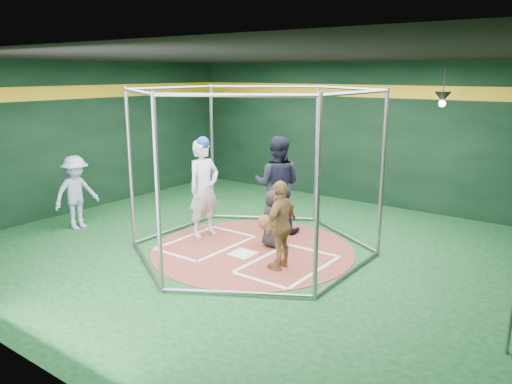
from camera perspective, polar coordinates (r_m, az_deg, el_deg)
The scene contains 12 objects.
room_shell at distance 8.99m, azimuth -0.35°, elevation 3.95°, with size 10.10×9.10×3.53m.
clay_disc at distance 9.43m, azimuth -0.36°, elevation -6.59°, with size 3.80×3.80×0.01m, color brown.
home_plate at distance 9.21m, azimuth -1.49°, elevation -7.03°, with size 0.43×0.43×0.01m, color white.
batter_box_left at distance 9.82m, azimuth -5.71°, elevation -5.76°, with size 1.17×1.77×0.01m.
batter_box_right at distance 8.73m, azimuth 3.69°, elevation -8.24°, with size 1.17×1.77×0.01m.
batting_cage at distance 9.03m, azimuth -0.38°, elevation 2.35°, with size 4.05×4.67×3.00m.
pendant_lamp_near at distance 11.14m, azimuth 20.55°, elevation 10.07°, with size 0.34×0.34×0.90m.
batter_figure at distance 10.01m, azimuth -5.97°, elevation 0.54°, with size 0.58×0.78×2.02m.
visitor_leopard at distance 8.35m, azimuth 2.87°, elevation -3.78°, with size 0.89×0.37×1.52m, color tan.
catcher_figure at distance 9.42m, azimuth 1.82°, elevation -3.09°, with size 0.58×0.60×1.09m.
umpire at distance 10.23m, azimuth 2.46°, elevation 0.86°, with size 0.97×0.76×1.99m, color black.
bystander_blue at distance 11.17m, azimuth -19.87°, elevation -0.05°, with size 1.01×0.58×1.56m, color #95A5C5.
Camera 1 is at (5.31, -7.08, 3.26)m, focal length 35.00 mm.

